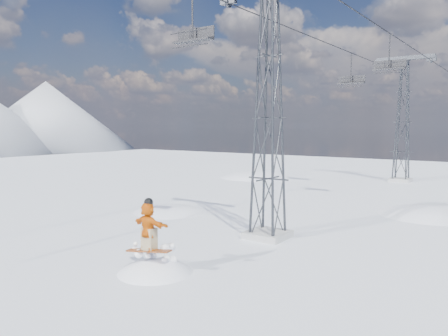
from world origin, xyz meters
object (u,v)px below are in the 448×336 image
at_px(snowboarder_jump, 156,317).
at_px(lift_chair_near, 194,36).
at_px(lift_tower_near, 269,119).
at_px(lift_tower_far, 403,122).

xyz_separation_m(snowboarder_jump, lift_chair_near, (-1.31, 3.87, 10.56)).
bearing_deg(snowboarder_jump, lift_tower_near, 82.19).
height_order(snowboarder_jump, lift_chair_near, lift_chair_near).
xyz_separation_m(lift_tower_far, snowboarder_jump, (-0.89, -31.47, -7.10)).
relative_size(lift_tower_near, lift_chair_near, 4.75).
height_order(lift_tower_near, snowboarder_jump, lift_tower_near).
distance_m(lift_tower_near, lift_tower_far, 25.00).
bearing_deg(lift_tower_near, lift_chair_near, -130.20).
xyz_separation_m(lift_tower_near, snowboarder_jump, (-0.89, -6.47, -7.10)).
relative_size(snowboarder_jump, lift_chair_near, 2.76).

